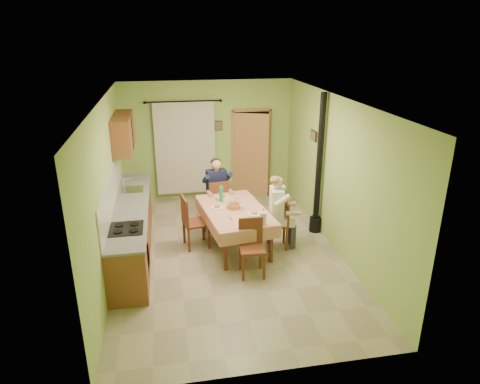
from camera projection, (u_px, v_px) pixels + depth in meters
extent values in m
cube|color=tan|center=(228.00, 253.00, 7.90)|extent=(4.00, 6.00, 0.01)
cube|color=#A6CE69|center=(208.00, 140.00, 10.16)|extent=(4.00, 0.04, 2.80)
cube|color=#A6CE69|center=(268.00, 271.00, 4.64)|extent=(4.00, 0.04, 2.80)
cube|color=#A6CE69|center=(107.00, 189.00, 7.07)|extent=(0.04, 6.00, 2.80)
cube|color=#A6CE69|center=(336.00, 175.00, 7.74)|extent=(0.04, 6.00, 2.80)
cube|color=white|center=(226.00, 100.00, 6.91)|extent=(4.00, 6.00, 0.04)
cube|color=brown|center=(133.00, 229.00, 7.83)|extent=(0.60, 3.60, 0.88)
cube|color=gray|center=(130.00, 206.00, 7.67)|extent=(0.64, 3.64, 0.04)
cube|color=white|center=(112.00, 190.00, 7.50)|extent=(0.02, 3.60, 0.66)
cube|color=silver|center=(133.00, 190.00, 8.40)|extent=(0.42, 0.42, 0.03)
cube|color=black|center=(126.00, 229.00, 6.74)|extent=(0.52, 0.56, 0.02)
cube|color=black|center=(148.00, 254.00, 6.95)|extent=(0.01, 0.55, 0.55)
cube|color=brown|center=(123.00, 133.00, 8.47)|extent=(0.35, 1.40, 0.70)
cylinder|color=black|center=(183.00, 102.00, 9.63)|extent=(1.70, 0.04, 0.04)
cube|color=silver|center=(185.00, 149.00, 10.03)|extent=(1.40, 0.06, 2.20)
cube|color=black|center=(251.00, 153.00, 10.46)|extent=(0.84, 0.03, 2.06)
cube|color=tan|center=(233.00, 155.00, 10.37)|extent=(0.06, 0.06, 2.12)
cube|color=tan|center=(269.00, 153.00, 10.52)|extent=(0.06, 0.06, 2.12)
cube|color=tan|center=(252.00, 110.00, 10.07)|extent=(0.96, 0.06, 0.06)
cube|color=tan|center=(251.00, 156.00, 10.31)|extent=(0.78, 0.32, 2.04)
cube|color=tan|center=(235.00, 210.00, 7.90)|extent=(1.33, 1.96, 0.04)
cube|color=tan|center=(251.00, 237.00, 7.13)|extent=(1.08, 0.17, 0.22)
cube|color=tan|center=(221.00, 198.00, 8.75)|extent=(1.08, 0.17, 0.22)
cube|color=tan|center=(206.00, 219.00, 7.78)|extent=(0.27, 1.81, 0.22)
cube|color=tan|center=(262.00, 212.00, 8.10)|extent=(0.27, 1.81, 0.22)
cylinder|color=white|center=(223.00, 197.00, 8.44)|extent=(0.25, 0.25, 0.02)
ellipsoid|color=#CC7233|center=(223.00, 196.00, 8.43)|extent=(0.12, 0.12, 0.05)
cylinder|color=white|center=(246.00, 222.00, 7.35)|extent=(0.25, 0.25, 0.02)
ellipsoid|color=#CC7233|center=(246.00, 221.00, 7.34)|extent=(0.12, 0.12, 0.05)
cylinder|color=white|center=(254.00, 214.00, 7.66)|extent=(0.25, 0.25, 0.02)
ellipsoid|color=#CC7233|center=(254.00, 213.00, 7.66)|extent=(0.12, 0.12, 0.05)
cylinder|color=white|center=(217.00, 207.00, 7.95)|extent=(0.25, 0.25, 0.02)
ellipsoid|color=#CC7233|center=(217.00, 206.00, 7.95)|extent=(0.12, 0.12, 0.05)
cylinder|color=#CF7A38|center=(234.00, 206.00, 7.92)|extent=(0.26, 0.26, 0.08)
cylinder|color=white|center=(244.00, 220.00, 7.40)|extent=(0.28, 0.28, 0.02)
cube|color=tan|center=(244.00, 219.00, 7.42)|extent=(0.06, 0.04, 0.03)
cube|color=tan|center=(244.00, 219.00, 7.40)|extent=(0.07, 0.07, 0.03)
cube|color=tan|center=(241.00, 219.00, 7.41)|extent=(0.05, 0.07, 0.03)
cube|color=tan|center=(245.00, 220.00, 7.37)|extent=(0.07, 0.07, 0.03)
cube|color=tan|center=(244.00, 219.00, 7.41)|extent=(0.07, 0.06, 0.03)
cube|color=tan|center=(241.00, 219.00, 7.41)|extent=(0.07, 0.06, 0.03)
cube|color=tan|center=(248.00, 220.00, 7.36)|extent=(0.04, 0.06, 0.03)
cylinder|color=silver|center=(242.00, 208.00, 7.81)|extent=(0.07, 0.07, 0.10)
cylinder|color=silver|center=(237.00, 199.00, 8.24)|extent=(0.07, 0.07, 0.10)
cylinder|color=white|center=(263.00, 218.00, 7.21)|extent=(0.11, 0.11, 0.22)
cylinder|color=silver|center=(263.00, 217.00, 7.20)|extent=(0.02, 0.02, 0.30)
cube|color=brown|center=(217.00, 202.00, 8.94)|extent=(0.49, 0.49, 0.04)
cube|color=brown|center=(220.00, 194.00, 8.68)|extent=(0.43, 0.11, 0.49)
cube|color=brown|center=(252.00, 249.00, 7.04)|extent=(0.42, 0.42, 0.04)
cube|color=brown|center=(251.00, 230.00, 7.12)|extent=(0.41, 0.06, 0.46)
cube|color=brown|center=(278.00, 224.00, 7.95)|extent=(0.41, 0.41, 0.04)
cube|color=brown|center=(287.00, 212.00, 7.88)|extent=(0.08, 0.37, 0.42)
cube|color=brown|center=(196.00, 223.00, 7.99)|extent=(0.51, 0.51, 0.04)
cube|color=brown|center=(185.00, 211.00, 7.83)|extent=(0.12, 0.44, 0.51)
cube|color=#141938|center=(219.00, 200.00, 8.83)|extent=(0.42, 0.45, 0.16)
cube|color=#141938|center=(216.00, 183.00, 8.82)|extent=(0.43, 0.28, 0.54)
sphere|color=tan|center=(216.00, 165.00, 8.67)|extent=(0.21, 0.21, 0.21)
ellipsoid|color=black|center=(216.00, 162.00, 8.69)|extent=(0.21, 0.21, 0.16)
cube|color=white|center=(283.00, 220.00, 7.93)|extent=(0.44, 0.40, 0.16)
cube|color=white|center=(277.00, 202.00, 7.80)|extent=(0.26, 0.42, 0.54)
sphere|color=tan|center=(278.00, 182.00, 7.66)|extent=(0.21, 0.21, 0.21)
ellipsoid|color=olive|center=(276.00, 180.00, 7.64)|extent=(0.21, 0.21, 0.16)
cylinder|color=black|center=(319.00, 166.00, 8.27)|extent=(0.12, 0.12, 2.80)
cylinder|color=black|center=(315.00, 224.00, 8.72)|extent=(0.24, 0.24, 0.30)
cube|color=black|center=(218.00, 126.00, 10.05)|extent=(0.19, 0.03, 0.23)
cube|color=brown|center=(314.00, 136.00, 8.68)|extent=(0.03, 0.31, 0.21)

